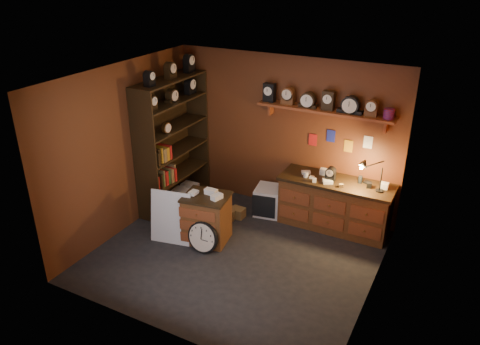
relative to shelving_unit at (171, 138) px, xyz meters
name	(u,v)px	position (x,y,z in m)	size (l,w,h in m)	color
floor	(236,255)	(1.79, -0.98, -1.25)	(4.00, 4.00, 0.00)	black
room_shell	(242,148)	(1.84, -0.87, 0.47)	(4.02, 3.62, 2.71)	brown
shelving_unit	(171,138)	(0.00, 0.00, 0.00)	(0.47, 1.60, 2.58)	black
workbench	(335,202)	(2.84, 0.49, -0.78)	(1.83, 0.66, 1.36)	brown
low_cabinet	(207,216)	(1.19, -0.82, -0.83)	(0.77, 0.68, 0.88)	brown
big_round_clock	(203,237)	(1.30, -1.12, -1.01)	(0.50, 0.17, 0.50)	black
white_panel	(172,240)	(0.71, -1.11, -1.25)	(0.65, 0.03, 0.87)	silver
mini_fridge	(269,201)	(1.71, 0.41, -1.01)	(0.55, 0.57, 0.50)	silver
floor_box_a	(227,213)	(1.13, -0.06, -1.16)	(0.29, 0.24, 0.18)	olive
floor_box_b	(188,232)	(0.86, -0.86, -1.19)	(0.21, 0.25, 0.12)	white
floor_box_c	(238,213)	(1.29, 0.04, -1.17)	(0.23, 0.19, 0.17)	olive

